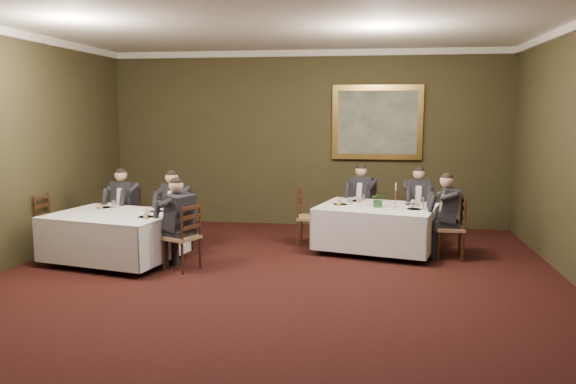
% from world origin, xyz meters
% --- Properties ---
extents(ground, '(10.00, 10.00, 0.00)m').
position_xyz_m(ground, '(0.00, 0.00, 0.00)').
color(ground, black).
rests_on(ground, ground).
extents(ceiling, '(8.00, 10.00, 0.10)m').
position_xyz_m(ceiling, '(0.00, 0.00, 3.50)').
color(ceiling, silver).
rests_on(ceiling, back_wall).
extents(back_wall, '(8.00, 0.10, 3.50)m').
position_xyz_m(back_wall, '(0.00, 5.00, 1.75)').
color(back_wall, '#38331C').
rests_on(back_wall, ground).
extents(crown_molding, '(8.00, 10.00, 0.12)m').
position_xyz_m(crown_molding, '(0.00, 0.00, 3.44)').
color(crown_molding, white).
rests_on(crown_molding, back_wall).
extents(table_main, '(2.16, 1.84, 0.67)m').
position_xyz_m(table_main, '(1.39, 2.94, 0.45)').
color(table_main, black).
rests_on(table_main, ground).
extents(table_second, '(2.13, 1.78, 0.67)m').
position_xyz_m(table_second, '(-2.60, 1.69, 0.45)').
color(table_second, black).
rests_on(table_second, ground).
extents(chair_main_backleft, '(0.57, 0.56, 1.00)m').
position_xyz_m(chair_main_backleft, '(1.14, 4.00, 0.28)').
color(chair_main_backleft, '#906D49').
rests_on(chair_main_backleft, ground).
extents(diner_main_backleft, '(0.56, 0.60, 1.35)m').
position_xyz_m(diner_main_backleft, '(1.14, 3.99, 0.51)').
color(diner_main_backleft, black).
rests_on(diner_main_backleft, chair_main_backleft).
extents(chair_main_backright, '(0.45, 0.43, 1.00)m').
position_xyz_m(chair_main_backright, '(2.12, 3.75, 0.28)').
color(chair_main_backright, '#906D49').
rests_on(chair_main_backright, ground).
extents(diner_main_backright, '(0.43, 0.49, 1.35)m').
position_xyz_m(diner_main_backright, '(2.11, 3.74, 0.51)').
color(diner_main_backright, black).
rests_on(diner_main_backright, chair_main_backright).
extents(chair_main_endleft, '(0.43, 0.45, 1.00)m').
position_xyz_m(chair_main_endleft, '(0.24, 3.23, 0.28)').
color(chair_main_endleft, '#906D49').
rests_on(chair_main_endleft, ground).
extents(chair_main_endright, '(0.43, 0.45, 1.00)m').
position_xyz_m(chair_main_endright, '(2.54, 2.65, 0.28)').
color(chair_main_endright, '#906D49').
rests_on(chair_main_endright, ground).
extents(diner_main_endright, '(0.49, 0.43, 1.35)m').
position_xyz_m(diner_main_endright, '(2.53, 2.65, 0.51)').
color(diner_main_endright, black).
rests_on(diner_main_endright, chair_main_endright).
extents(chair_sec_backleft, '(0.52, 0.50, 1.00)m').
position_xyz_m(chair_sec_backleft, '(-2.89, 2.73, 0.28)').
color(chair_sec_backleft, '#906D49').
rests_on(chair_sec_backleft, ground).
extents(diner_sec_backleft, '(0.49, 0.55, 1.35)m').
position_xyz_m(diner_sec_backleft, '(-2.89, 2.72, 0.51)').
color(diner_sec_backleft, black).
rests_on(diner_sec_backleft, chair_sec_backleft).
extents(chair_sec_backright, '(0.56, 0.55, 1.00)m').
position_xyz_m(chair_sec_backright, '(-1.90, 2.52, 0.28)').
color(chair_sec_backright, '#906D49').
rests_on(chair_sec_backright, ground).
extents(diner_sec_backright, '(0.55, 0.59, 1.35)m').
position_xyz_m(diner_sec_backright, '(-1.91, 2.51, 0.51)').
color(diner_sec_backright, black).
rests_on(diner_sec_backright, chair_sec_backright).
extents(chair_sec_endright, '(0.56, 0.57, 1.00)m').
position_xyz_m(chair_sec_endright, '(-1.44, 1.43, 0.28)').
color(chair_sec_endright, '#906D49').
rests_on(chair_sec_endright, ground).
extents(diner_sec_endright, '(0.60, 0.56, 1.35)m').
position_xyz_m(diner_sec_endright, '(-1.45, 1.44, 0.51)').
color(diner_sec_endright, black).
rests_on(diner_sec_endright, chair_sec_endright).
extents(chair_sec_endleft, '(0.42, 0.44, 1.00)m').
position_xyz_m(chair_sec_endleft, '(-3.76, 1.93, 0.28)').
color(chair_sec_endleft, '#906D49').
rests_on(chair_sec_endleft, ground).
extents(centerpiece, '(0.30, 0.27, 0.28)m').
position_xyz_m(centerpiece, '(1.41, 2.84, 0.90)').
color(centerpiece, '#2D5926').
rests_on(centerpiece, table_main).
extents(candlestick, '(0.06, 0.06, 0.43)m').
position_xyz_m(candlestick, '(1.68, 2.79, 0.92)').
color(candlestick, '#B27B36').
rests_on(candlestick, table_main).
extents(place_setting_table_main, '(0.33, 0.31, 0.14)m').
position_xyz_m(place_setting_table_main, '(1.05, 3.47, 0.80)').
color(place_setting_table_main, white).
rests_on(place_setting_table_main, table_main).
extents(place_setting_table_second, '(0.33, 0.31, 0.14)m').
position_xyz_m(place_setting_table_second, '(-2.96, 2.20, 0.80)').
color(place_setting_table_second, white).
rests_on(place_setting_table_second, table_second).
extents(painting, '(1.76, 0.09, 1.45)m').
position_xyz_m(painting, '(1.39, 4.94, 2.09)').
color(painting, '#E0AA52').
rests_on(painting, back_wall).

